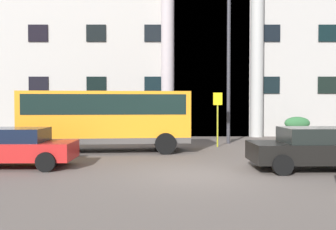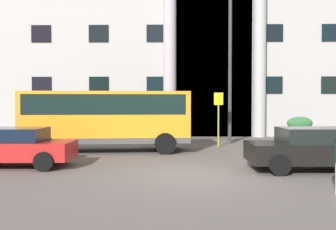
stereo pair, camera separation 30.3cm
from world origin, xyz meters
name	(u,v)px [view 1 (the left image)]	position (x,y,z in m)	size (l,w,h in m)	color
ground_plane	(201,177)	(0.00, 0.00, -0.06)	(80.00, 64.00, 0.12)	#625751
office_building_facade	(181,33)	(0.01, 17.47, 7.57)	(32.70, 9.66, 15.15)	#ABA6A1
orange_minibus	(107,116)	(-3.69, 5.50, 1.60)	(7.40, 3.25, 2.65)	orange
bus_stop_sign	(217,113)	(1.46, 7.19, 1.65)	(0.44, 0.08, 2.66)	#9D9C20
hedge_planter_far_west	(297,129)	(6.67, 10.90, 0.65)	(1.57, 0.72, 1.36)	slate
hedge_planter_west	(36,128)	(-8.54, 10.31, 0.74)	(1.63, 0.85, 1.53)	#666956
parked_hatchback_near	(11,147)	(-6.19, 1.36, 0.68)	(4.14, 1.96, 1.31)	red
parked_compact_extra	(320,148)	(3.90, 0.88, 0.70)	(4.46, 2.06, 1.36)	black
motorcycle_far_end	(5,147)	(-7.17, 3.11, 0.46)	(1.98, 0.57, 0.89)	black
lamppost_plaza_centre	(228,52)	(2.25, 8.79, 4.87)	(0.40, 0.40, 8.46)	#343339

